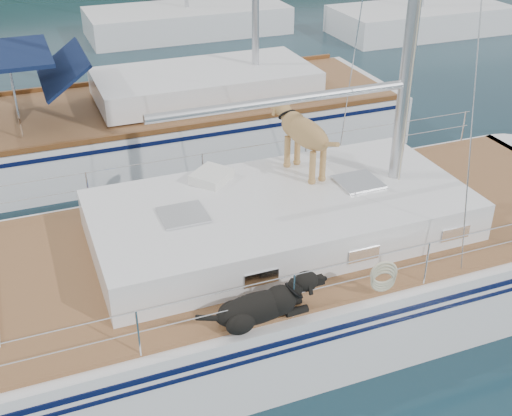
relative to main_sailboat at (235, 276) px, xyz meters
name	(u,v)px	position (x,y,z in m)	size (l,w,h in m)	color
ground	(229,315)	(-0.10, 0.00, -0.68)	(120.00, 120.00, 0.00)	black
main_sailboat	(235,276)	(0.00, 0.00, 0.00)	(12.00, 3.85, 14.01)	white
neighbor_sailboat	(160,124)	(0.44, 6.16, -0.05)	(11.00, 3.50, 13.30)	white
bg_boat_center	(188,21)	(3.90, 16.00, -0.23)	(7.20, 3.00, 11.65)	white
bg_boat_east	(420,20)	(11.90, 13.00, -0.22)	(6.40, 3.00, 11.65)	white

